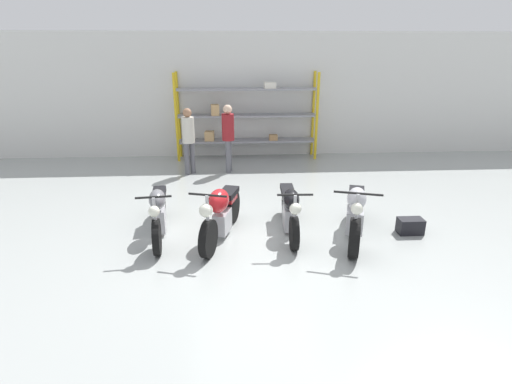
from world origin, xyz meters
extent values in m
plane|color=#9EA3A0|center=(0.00, 0.00, 0.00)|extent=(30.00, 30.00, 0.00)
cube|color=silver|center=(0.00, 5.79, 1.80)|extent=(30.00, 0.08, 3.60)
cylinder|color=gold|center=(-1.98, 5.15, 1.26)|extent=(0.08, 0.08, 2.51)
cylinder|color=gold|center=(2.07, 5.15, 1.26)|extent=(0.08, 0.08, 2.51)
cylinder|color=gold|center=(-1.98, 5.70, 1.26)|extent=(0.08, 0.08, 2.51)
cylinder|color=gold|center=(2.07, 5.70, 1.26)|extent=(0.08, 0.08, 2.51)
cube|color=gray|center=(0.04, 5.43, 0.53)|extent=(4.05, 0.55, 0.05)
cube|color=gray|center=(0.04, 5.43, 1.28)|extent=(4.05, 0.55, 0.05)
cube|color=gray|center=(0.04, 5.43, 2.03)|extent=(4.05, 0.55, 0.05)
cube|color=tan|center=(-1.08, 5.40, 0.69)|extent=(0.28, 0.29, 0.27)
cube|color=#A87F51|center=(0.82, 5.33, 0.63)|extent=(0.24, 0.19, 0.16)
cube|color=silver|center=(0.70, 5.30, 2.15)|extent=(0.34, 0.27, 0.17)
cube|color=tan|center=(-0.88, 5.34, 1.46)|extent=(0.25, 0.29, 0.31)
cylinder|color=black|center=(-1.65, -0.51, 0.30)|extent=(0.17, 0.61, 0.60)
cylinder|color=black|center=(-1.81, 1.03, 0.30)|extent=(0.17, 0.61, 0.60)
cube|color=#ADADB2|center=(-1.74, 0.31, 0.27)|extent=(0.24, 0.51, 0.41)
ellipsoid|color=slate|center=(-1.72, 0.14, 0.70)|extent=(0.34, 0.55, 0.33)
cube|color=black|center=(-1.77, 0.65, 0.65)|extent=(0.28, 0.48, 0.10)
cube|color=slate|center=(-1.78, 0.76, 0.56)|extent=(0.23, 0.34, 0.12)
cylinder|color=#ADADB2|center=(-1.65, -0.49, 0.63)|extent=(0.06, 0.06, 0.66)
sphere|color=silver|center=(-1.64, -0.56, 0.76)|extent=(0.18, 0.18, 0.18)
cylinder|color=black|center=(-1.65, -0.46, 0.96)|extent=(0.56, 0.10, 0.04)
cylinder|color=black|center=(-0.82, -0.64, 0.31)|extent=(0.29, 0.63, 0.62)
cylinder|color=black|center=(-0.43, 0.69, 0.31)|extent=(0.29, 0.63, 0.62)
cube|color=#ADADB2|center=(-0.61, 0.07, 0.28)|extent=(0.34, 0.50, 0.38)
ellipsoid|color=#B2191E|center=(-0.66, -0.09, 0.73)|extent=(0.47, 0.63, 0.39)
cube|color=black|center=(-0.50, 0.46, 0.68)|extent=(0.41, 0.59, 0.10)
cube|color=#B2191E|center=(-0.50, 0.46, 0.59)|extent=(0.33, 0.43, 0.12)
cylinder|color=#ADADB2|center=(-0.81, -0.62, 0.67)|extent=(0.06, 0.06, 0.72)
sphere|color=silver|center=(-0.83, -0.69, 0.81)|extent=(0.21, 0.21, 0.21)
cylinder|color=black|center=(-0.81, -0.60, 1.03)|extent=(0.59, 0.21, 0.04)
cylinder|color=black|center=(0.57, -0.48, 0.28)|extent=(0.14, 0.57, 0.57)
cylinder|color=black|center=(0.62, 0.89, 0.28)|extent=(0.14, 0.57, 0.57)
cube|color=#ADADB2|center=(0.60, 0.26, 0.25)|extent=(0.23, 0.50, 0.41)
ellipsoid|color=black|center=(0.59, 0.09, 0.67)|extent=(0.31, 0.53, 0.34)
cube|color=black|center=(0.61, 0.67, 0.62)|extent=(0.26, 0.61, 0.10)
cube|color=black|center=(0.61, 0.65, 0.53)|extent=(0.22, 0.43, 0.12)
cylinder|color=#ADADB2|center=(0.57, -0.46, 0.61)|extent=(0.05, 0.05, 0.66)
sphere|color=silver|center=(0.57, -0.53, 0.74)|extent=(0.19, 0.19, 0.19)
cylinder|color=black|center=(0.58, -0.43, 0.94)|extent=(0.58, 0.06, 0.04)
cylinder|color=black|center=(1.48, -0.78, 0.32)|extent=(0.34, 0.67, 0.65)
cylinder|color=black|center=(1.91, 0.61, 0.32)|extent=(0.34, 0.67, 0.65)
cube|color=#ADADB2|center=(1.71, -0.04, 0.29)|extent=(0.41, 0.54, 0.40)
ellipsoid|color=#B7B7BF|center=(1.66, -0.20, 0.76)|extent=(0.43, 0.50, 0.38)
cube|color=black|center=(1.81, 0.26, 0.71)|extent=(0.40, 0.55, 0.10)
cube|color=#B7B7BF|center=(1.84, 0.37, 0.62)|extent=(0.32, 0.40, 0.12)
cylinder|color=#ADADB2|center=(1.49, -0.76, 0.69)|extent=(0.06, 0.06, 0.73)
sphere|color=silver|center=(1.47, -0.83, 0.84)|extent=(0.19, 0.19, 0.19)
cylinder|color=black|center=(1.50, -0.73, 1.05)|extent=(0.72, 0.25, 0.04)
cylinder|color=#595960|center=(-0.49, 4.08, 0.43)|extent=(0.13, 0.13, 0.86)
cylinder|color=#595960|center=(-0.53, 3.90, 0.43)|extent=(0.13, 0.13, 0.86)
cylinder|color=maroon|center=(-0.51, 3.99, 1.21)|extent=(0.37, 0.37, 0.68)
sphere|color=beige|center=(-0.51, 3.99, 1.67)|extent=(0.23, 0.23, 0.23)
cylinder|color=#595960|center=(-1.46, 3.95, 0.42)|extent=(0.13, 0.13, 0.83)
cylinder|color=#595960|center=(-1.60, 3.83, 0.42)|extent=(0.13, 0.13, 0.83)
cylinder|color=beige|center=(-1.53, 3.89, 1.16)|extent=(0.45, 0.45, 0.66)
sphere|color=#9E7051|center=(-1.53, 3.89, 1.61)|extent=(0.23, 0.23, 0.23)
cube|color=black|center=(2.75, -0.02, 0.14)|extent=(0.44, 0.26, 0.28)
camera|label=1|loc=(-0.42, -6.35, 3.15)|focal=28.00mm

